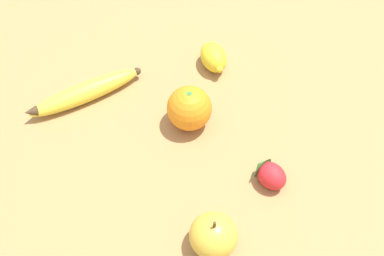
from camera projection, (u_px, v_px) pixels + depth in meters
name	position (u px, v px, depth m)	size (l,w,h in m)	color
ground_plane	(169.00, 117.00, 0.82)	(3.00, 3.00, 0.00)	#A87A47
banana	(85.00, 92.00, 0.83)	(0.23, 0.06, 0.04)	yellow
orange	(189.00, 108.00, 0.78)	(0.08, 0.08, 0.08)	orange
strawberry	(270.00, 174.00, 0.73)	(0.05, 0.06, 0.04)	red
apple	(213.00, 236.00, 0.65)	(0.07, 0.07, 0.08)	gold
lemon	(214.00, 57.00, 0.88)	(0.07, 0.08, 0.05)	yellow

